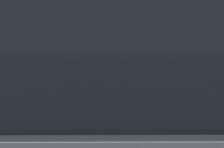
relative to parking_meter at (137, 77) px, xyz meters
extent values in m
cube|color=#ADA8A0|center=(0.21, 0.77, -1.06)|extent=(36.00, 2.45, 0.15)
cylinder|color=slate|center=(0.00, 0.00, -0.47)|extent=(0.07, 0.07, 1.02)
cylinder|color=black|center=(0.00, 0.00, 0.18)|extent=(0.15, 0.15, 0.29)
sphere|color=silver|center=(0.00, 0.00, 0.35)|extent=(0.15, 0.15, 0.15)
cube|color=black|center=(0.00, -0.08, 0.25)|extent=(0.08, 0.01, 0.07)
cube|color=yellow|center=(0.00, -0.08, 0.13)|extent=(0.09, 0.01, 0.09)
cylinder|color=black|center=(-0.63, -0.01, -0.55)|extent=(0.15, 0.15, 0.85)
cylinder|color=black|center=(-0.43, -0.01, -0.55)|extent=(0.15, 0.15, 0.85)
cube|color=maroon|center=(-0.53, -0.01, 0.19)|extent=(0.45, 0.23, 0.64)
sphere|color=beige|center=(-0.53, -0.01, 0.63)|extent=(0.23, 0.23, 0.23)
cylinder|color=maroon|center=(-0.80, -0.01, 0.21)|extent=(0.09, 0.09, 0.61)
cylinder|color=maroon|center=(-0.26, 0.17, 0.31)|extent=(0.10, 0.47, 0.51)
cube|color=black|center=(-0.64, -1.75, 0.31)|extent=(2.12, 1.62, 0.64)
cylinder|color=gray|center=(0.21, 1.74, 0.14)|extent=(24.00, 0.06, 0.06)
cylinder|color=gray|center=(0.21, 1.74, -0.37)|extent=(24.00, 0.05, 0.05)
cylinder|color=gray|center=(0.21, 1.74, -0.42)|extent=(0.06, 0.06, 1.12)
cube|color=gray|center=(0.21, 5.03, 0.86)|extent=(32.00, 0.50, 3.99)
camera|label=1|loc=(-0.36, -3.77, 0.32)|focal=51.82mm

